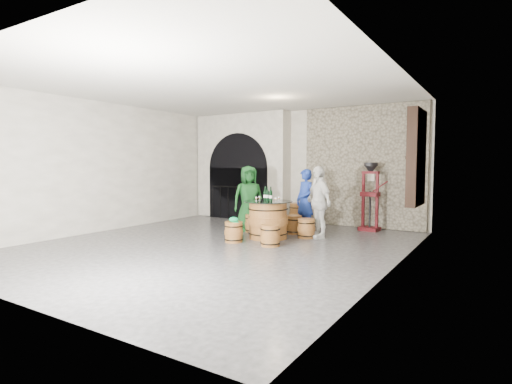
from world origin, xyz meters
The scene contains 31 objects.
ground centered at (0.00, 0.00, 0.00)m, with size 8.00×8.00×0.00m, color #2D2D30.
wall_back centered at (0.00, 4.00, 1.60)m, with size 8.00×8.00×0.00m, color silver.
wall_front centered at (0.00, -4.00, 1.60)m, with size 8.00×8.00×0.00m, color silver.
wall_left centered at (-3.50, 0.00, 1.60)m, with size 8.00×8.00×0.00m, color silver.
wall_right centered at (3.50, 0.00, 1.60)m, with size 8.00×8.00×0.00m, color silver.
ceiling centered at (0.00, 0.00, 3.20)m, with size 8.00×8.00×0.00m, color beige.
stone_facing_panel centered at (1.80, 3.94, 1.60)m, with size 3.20×0.12×3.18m, color gray.
arched_opening centered at (-1.90, 3.74, 1.58)m, with size 3.10×0.60×3.19m.
shuttered_window centered at (3.38, 2.40, 1.80)m, with size 0.23×1.10×2.00m.
barrel_table centered at (0.48, 1.26, 0.42)m, with size 1.10×1.10×0.84m.
barrel_stool_left centered at (-0.23, 1.75, 0.22)m, with size 0.41×0.41×0.44m.
barrel_stool_far centered at (0.72, 2.10, 0.22)m, with size 0.41×0.41×0.44m.
barrel_stool_right centered at (1.20, 1.75, 0.22)m, with size 0.41×0.41×0.44m.
barrel_stool_near_right centered at (0.96, 0.53, 0.22)m, with size 0.41×0.41×0.44m.
barrel_stool_near_left centered at (0.08, 0.48, 0.22)m, with size 0.41×0.41×0.44m.
green_cap centered at (0.09, 0.48, 0.48)m, with size 0.25×0.20×0.11m.
person_green centered at (-0.47, 1.92, 0.81)m, with size 0.80×0.52×1.63m, color #113F17.
person_blue centered at (0.83, 2.48, 0.78)m, with size 0.57×0.37×1.55m, color navy.
person_white centered at (1.42, 1.91, 0.81)m, with size 0.95×0.40×1.63m, color white.
wine_bottle_left centered at (0.37, 1.32, 0.97)m, with size 0.08×0.08×0.32m.
wine_bottle_center centered at (0.56, 1.23, 0.97)m, with size 0.08×0.08×0.32m.
wine_bottle_right centered at (0.43, 1.31, 0.97)m, with size 0.08×0.08×0.32m.
tasting_glass_a centered at (0.26, 1.11, 0.89)m, with size 0.05×0.05×0.10m, color #B56923, non-canonical shape.
tasting_glass_b centered at (0.67, 1.40, 0.89)m, with size 0.05×0.05×0.10m, color #B56923, non-canonical shape.
tasting_glass_c centered at (0.35, 1.50, 0.89)m, with size 0.05×0.05×0.10m, color #B56923, non-canonical shape.
tasting_glass_d centered at (0.66, 1.44, 0.89)m, with size 0.05×0.05×0.10m, color #B56923, non-canonical shape.
tasting_glass_e centered at (0.73, 1.16, 0.89)m, with size 0.05×0.05×0.10m, color #B56923, non-canonical shape.
tasting_glass_f centered at (0.24, 1.28, 0.89)m, with size 0.05×0.05×0.10m, color #B56923, non-canonical shape.
side_barrel centered at (0.18, 3.37, 0.30)m, with size 0.45×0.45×0.60m.
corking_press centered at (2.13, 3.51, 0.99)m, with size 0.71×0.43×1.71m.
control_box centered at (2.05, 3.86, 1.35)m, with size 0.18×0.10×0.22m, color silver.
Camera 1 is at (4.97, -6.43, 1.67)m, focal length 28.00 mm.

